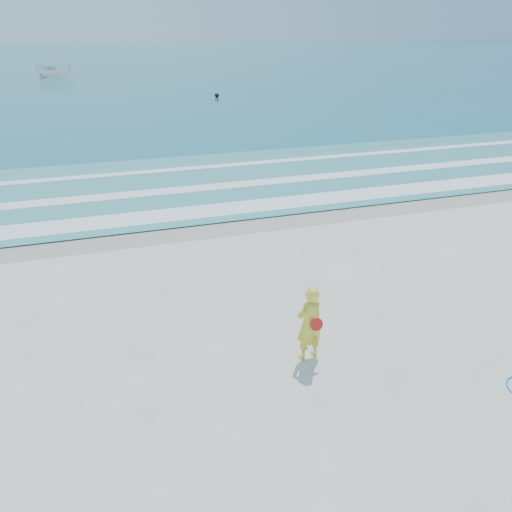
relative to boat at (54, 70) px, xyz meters
name	(u,v)px	position (x,y,z in m)	size (l,w,h in m)	color
ground	(304,389)	(6.91, -67.69, -0.90)	(400.00, 400.00, 0.00)	silver
wet_sand	(203,226)	(6.91, -58.69, -0.90)	(400.00, 2.40, 0.00)	#B2A893
ocean	(99,59)	(6.91, 37.31, -0.88)	(400.00, 190.00, 0.04)	#19727F
shallow	(178,185)	(6.91, -53.69, -0.86)	(400.00, 10.00, 0.01)	#59B7AD
foam_near	(195,212)	(6.91, -57.39, -0.85)	(400.00, 1.40, 0.01)	white
foam_mid	(181,190)	(6.91, -54.49, -0.85)	(400.00, 0.90, 0.01)	white
foam_far	(169,170)	(6.91, -51.19, -0.85)	(400.00, 0.60, 0.01)	white
boat	(54,70)	(0.00, 0.00, 0.00)	(1.68, 4.46, 1.72)	white
buoy	(217,95)	(15.40, -26.53, -0.65)	(0.42, 0.42, 0.42)	black
woman	(309,324)	(7.38, -66.79, -0.07)	(0.68, 0.52, 1.66)	yellow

